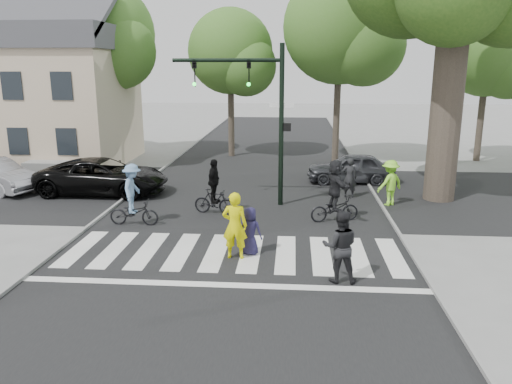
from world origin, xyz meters
TOP-DOWN VIEW (x-y plane):
  - ground at (0.00, 0.00)m, footprint 120.00×120.00m
  - road_stem at (0.00, 5.00)m, footprint 10.00×70.00m
  - road_cross at (0.00, 8.00)m, footprint 70.00×10.00m
  - curb_left at (-5.05, 5.00)m, footprint 0.10×70.00m
  - curb_right at (5.05, 5.00)m, footprint 0.10×70.00m
  - crosswalk at (0.00, 0.66)m, footprint 10.00×3.85m
  - traffic_signal at (0.35, 6.20)m, footprint 4.45×0.29m
  - bg_tree_0 at (-13.74, 16.00)m, footprint 5.46×5.20m
  - bg_tree_1 at (-8.70, 15.48)m, footprint 6.09×5.80m
  - bg_tree_2 at (-1.76, 16.62)m, footprint 5.04×4.80m
  - bg_tree_3 at (4.31, 15.27)m, footprint 6.30×6.00m
  - bg_tree_4 at (12.23, 16.12)m, footprint 4.83×4.60m
  - house at (-11.49, 13.98)m, footprint 8.40×8.10m
  - pedestrian_woman at (0.10, 0.60)m, footprint 0.71×0.48m
  - pedestrian_child at (0.49, 0.93)m, footprint 0.77×0.60m
  - pedestrian_adult at (2.85, -0.75)m, footprint 0.90×0.71m
  - cyclist_left at (-3.62, 3.31)m, footprint 1.65×1.07m
  - cyclist_mid at (-1.14, 4.81)m, footprint 1.59×0.99m
  - cyclist_right at (3.11, 4.22)m, footprint 1.80×1.66m
  - car_suv at (-6.22, 7.38)m, footprint 5.35×2.52m
  - car_grey at (4.30, 10.26)m, footprint 4.02×1.71m
  - bystander_hivis at (5.36, 6.47)m, footprint 1.30×1.18m
  - bystander_dark at (3.94, 7.53)m, footprint 0.64×0.46m

SIDE VIEW (x-z plane):
  - ground at x=0.00m, z-range 0.00..0.00m
  - road_stem at x=0.00m, z-range 0.00..0.01m
  - road_cross at x=0.00m, z-range 0.00..0.01m
  - crosswalk at x=0.00m, z-range 0.00..0.01m
  - curb_left at x=-5.05m, z-range 0.00..0.10m
  - curb_right at x=5.05m, z-range 0.00..0.10m
  - car_grey at x=4.30m, z-range 0.00..1.35m
  - pedestrian_child at x=0.49m, z-range 0.00..1.38m
  - car_suv at x=-6.22m, z-range 0.00..1.48m
  - bystander_dark at x=3.94m, z-range 0.00..1.64m
  - cyclist_mid at x=-1.14m, z-range -0.18..1.82m
  - bystander_hivis at x=5.36m, z-range 0.00..1.76m
  - cyclist_left at x=-3.62m, z-range -0.14..1.95m
  - pedestrian_adult at x=2.85m, z-range 0.00..1.83m
  - pedestrian_woman at x=0.10m, z-range 0.00..1.89m
  - cyclist_right at x=3.11m, z-range -0.12..2.04m
  - house at x=-11.49m, z-range -0.61..8.21m
  - traffic_signal at x=0.35m, z-range 0.90..6.90m
  - bg_tree_4 at x=12.23m, z-range 1.56..9.71m
  - bg_tree_2 at x=-1.76m, z-range 1.58..9.98m
  - bg_tree_0 at x=-13.74m, z-range 1.66..10.63m
  - bg_tree_1 at x=-8.70m, z-range 1.75..11.55m
  - bg_tree_3 at x=4.31m, z-range 1.84..12.04m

